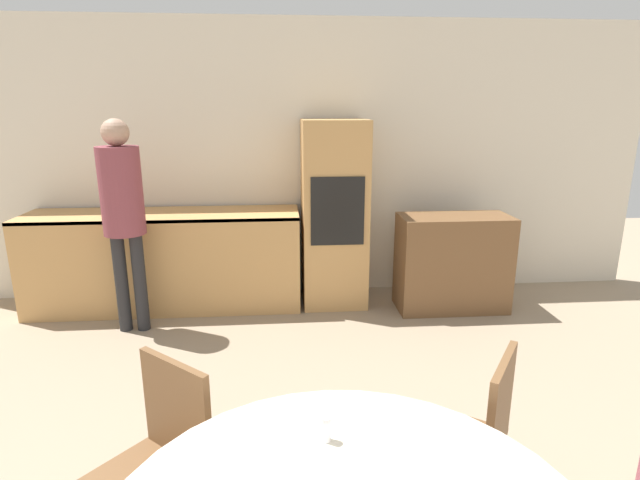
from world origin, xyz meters
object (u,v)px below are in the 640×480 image
object	(u,v)px
sideboard	(452,263)
person_standing	(122,203)
oven_unit	(334,214)
chair_far_left	(159,459)
chair_far_right	(471,437)

from	to	relation	value
sideboard	person_standing	bearing A→B (deg)	-175.12
person_standing	oven_unit	bearing A→B (deg)	16.39
person_standing	sideboard	bearing A→B (deg)	4.88
chair_far_left	chair_far_right	world-z (taller)	same
sideboard	chair_far_right	distance (m)	2.62
chair_far_left	person_standing	distance (m)	2.48
chair_far_right	chair_far_left	bearing A→B (deg)	-53.21
chair_far_left	chair_far_right	xyz separation A→B (m)	(1.26, 0.03, 0.00)
oven_unit	chair_far_left	world-z (taller)	oven_unit
sideboard	chair_far_left	world-z (taller)	same
chair_far_right	person_standing	world-z (taller)	person_standing
oven_unit	chair_far_right	xyz separation A→B (m)	(0.27, -2.77, -0.35)
oven_unit	sideboard	bearing A→B (deg)	-14.32
person_standing	chair_far_left	bearing A→B (deg)	-71.95
chair_far_right	person_standing	size ratio (longest dim) A/B	0.51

